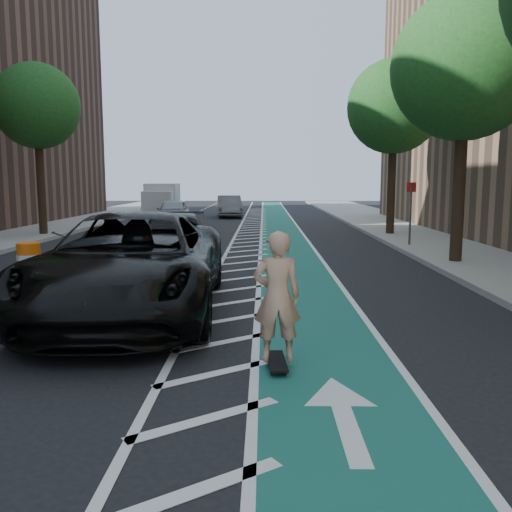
{
  "coord_description": "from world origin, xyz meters",
  "views": [
    {
      "loc": [
        2.12,
        -8.3,
        2.55
      ],
      "look_at": [
        1.97,
        2.07,
        1.1
      ],
      "focal_mm": 38.0,
      "sensor_mm": 36.0,
      "label": 1
    }
  ],
  "objects_px": {
    "skateboarder": "(277,296)",
    "suv_far": "(174,241)",
    "suv_near": "(132,264)",
    "barrel_a": "(29,264)"
  },
  "relations": [
    {
      "from": "skateboarder",
      "to": "suv_near",
      "type": "distance_m",
      "value": 4.09
    },
    {
      "from": "skateboarder",
      "to": "suv_far",
      "type": "xyz_separation_m",
      "value": [
        -2.82,
        8.67,
        -0.22
      ]
    },
    {
      "from": "skateboarder",
      "to": "barrel_a",
      "type": "xyz_separation_m",
      "value": [
        -6.1,
        6.27,
        -0.53
      ]
    },
    {
      "from": "suv_near",
      "to": "barrel_a",
      "type": "height_order",
      "value": "suv_near"
    },
    {
      "from": "suv_near",
      "to": "barrel_a",
      "type": "distance_m",
      "value": 4.69
    },
    {
      "from": "barrel_a",
      "to": "skateboarder",
      "type": "bearing_deg",
      "value": -45.8
    },
    {
      "from": "suv_near",
      "to": "skateboarder",
      "type": "bearing_deg",
      "value": -51.21
    },
    {
      "from": "suv_near",
      "to": "suv_far",
      "type": "relative_size",
      "value": 1.3
    },
    {
      "from": "skateboarder",
      "to": "suv_far",
      "type": "relative_size",
      "value": 0.33
    },
    {
      "from": "skateboarder",
      "to": "barrel_a",
      "type": "bearing_deg",
      "value": -49.56
    }
  ]
}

